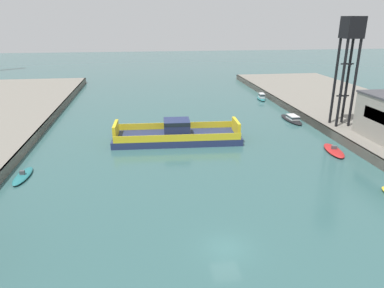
% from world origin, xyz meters
% --- Properties ---
extents(ground_plane, '(400.00, 400.00, 0.00)m').
position_xyz_m(ground_plane, '(0.00, 0.00, 0.00)').
color(ground_plane, '#335B5B').
extents(chain_ferry, '(20.97, 7.85, 3.64)m').
position_xyz_m(chain_ferry, '(-1.49, 29.47, 1.10)').
color(chain_ferry, navy).
rests_on(chain_ferry, ground).
extents(moored_boat_near_left, '(3.06, 6.58, 1.02)m').
position_xyz_m(moored_boat_near_left, '(21.55, 21.11, 0.27)').
color(moored_boat_near_left, red).
rests_on(moored_boat_near_left, ground).
extents(moored_boat_near_right, '(1.90, 5.82, 0.95)m').
position_xyz_m(moored_boat_near_right, '(-22.30, 17.97, 0.24)').
color(moored_boat_near_right, '#237075').
rests_on(moored_boat_near_right, ground).
extents(moored_boat_mid_left, '(2.06, 5.48, 1.70)m').
position_xyz_m(moored_boat_mid_left, '(22.40, 58.04, 0.63)').
color(moored_boat_mid_left, '#237075').
rests_on(moored_boat_mid_left, ground).
extents(moored_boat_mid_right, '(2.69, 8.11, 1.23)m').
position_xyz_m(moored_boat_mid_right, '(22.22, 38.63, 0.45)').
color(moored_boat_mid_right, black).
rests_on(moored_boat_mid_right, ground).
extents(crane_tower, '(2.94, 2.94, 18.00)m').
position_xyz_m(crane_tower, '(27.32, 30.35, 15.23)').
color(crane_tower, black).
rests_on(crane_tower, quay_right).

